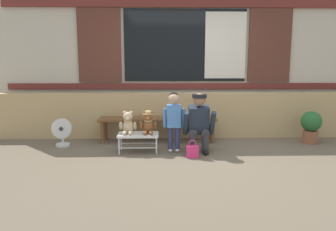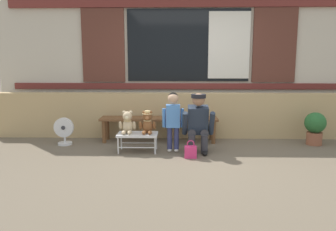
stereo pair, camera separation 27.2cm
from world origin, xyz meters
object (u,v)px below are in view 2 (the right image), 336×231
teddy_bear_with_hat (147,123)px  potted_plant (315,127)px  small_display_bench (138,135)px  floor_fan (64,131)px  teddy_bear_plain (127,123)px  handbag_on_ground (191,152)px  child_standing (173,115)px  wooden_bench_long (159,121)px  adult_crouching (199,123)px

teddy_bear_with_hat → potted_plant: 2.92m
small_display_bench → teddy_bear_with_hat: 0.26m
teddy_bear_with_hat → floor_fan: 1.56m
teddy_bear_plain → handbag_on_ground: size_ratio=1.34×
small_display_bench → handbag_on_ground: 0.91m
small_display_bench → child_standing: (0.57, 0.02, 0.33)m
wooden_bench_long → floor_fan: floor_fan is taller
teddy_bear_plain → potted_plant: 3.23m
teddy_bear_plain → teddy_bear_with_hat: (0.32, 0.00, 0.01)m
child_standing → adult_crouching: child_standing is taller
teddy_bear_with_hat → adult_crouching: (0.81, -0.00, 0.01)m
child_standing → handbag_on_ground: bearing=-52.3°
child_standing → adult_crouching: (0.40, -0.02, -0.11)m
handbag_on_ground → teddy_bear_with_hat: bearing=153.9°
potted_plant → floor_fan: (-4.35, -0.12, -0.08)m
small_display_bench → potted_plant: (3.03, 0.52, 0.06)m
floor_fan → adult_crouching: bearing=-9.9°
teddy_bear_plain → child_standing: child_standing is taller
floor_fan → handbag_on_ground: bearing=-18.6°
teddy_bear_plain → handbag_on_ground: (1.00, -0.33, -0.37)m
adult_crouching → potted_plant: adult_crouching is taller
teddy_bear_plain → floor_fan: size_ratio=0.76×
wooden_bench_long → adult_crouching: (0.67, -0.69, 0.11)m
child_standing → potted_plant: child_standing is taller
small_display_bench → floor_fan: floor_fan is taller
teddy_bear_plain → potted_plant: bearing=9.3°
child_standing → teddy_bear_with_hat: bearing=-177.9°
floor_fan → potted_plant: bearing=1.6°
teddy_bear_with_hat → handbag_on_ground: 0.84m
small_display_bench → adult_crouching: 1.00m
teddy_bear_plain → child_standing: bearing=1.2°
child_standing → floor_fan: child_standing is taller
child_standing → potted_plant: bearing=11.6°
wooden_bench_long → adult_crouching: size_ratio=2.21×
small_display_bench → child_standing: bearing=1.7°
adult_crouching → teddy_bear_plain: bearing=179.9°
wooden_bench_long → child_standing: bearing=-68.7°
teddy_bear_with_hat → handbag_on_ground: (0.68, -0.33, -0.38)m
wooden_bench_long → potted_plant: 2.73m
child_standing → handbag_on_ground: 0.66m
teddy_bear_plain → teddy_bear_with_hat: same height
child_standing → teddy_bear_plain: bearing=-178.8°
teddy_bear_plain → adult_crouching: size_ratio=0.38×
potted_plant → floor_fan: bearing=-178.4°
teddy_bear_with_hat → child_standing: 0.43m
adult_crouching → floor_fan: adult_crouching is taller
small_display_bench → teddy_bear_plain: (-0.16, 0.00, 0.20)m
wooden_bench_long → small_display_bench: size_ratio=3.28×
teddy_bear_with_hat → teddy_bear_plain: bearing=-179.9°
floor_fan → wooden_bench_long: bearing=10.1°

